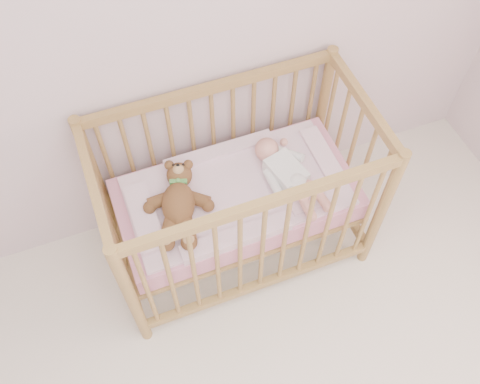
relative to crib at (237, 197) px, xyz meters
name	(u,v)px	position (x,y,z in m)	size (l,w,h in m)	color
wall_back	(135,31)	(-0.29, 0.40, 0.85)	(4.00, 0.02, 2.70)	beige
crib	(237,197)	(0.00, 0.00, 0.00)	(1.36, 0.76, 1.00)	#A88047
mattress	(237,199)	(0.00, 0.00, -0.01)	(1.22, 0.62, 0.13)	pink
blanket	(237,191)	(0.00, 0.00, 0.06)	(1.10, 0.58, 0.06)	#FBACCE
baby	(286,170)	(0.26, -0.02, 0.14)	(0.27, 0.56, 0.13)	white
teddy_bear	(178,203)	(-0.31, -0.02, 0.15)	(0.36, 0.51, 0.14)	brown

